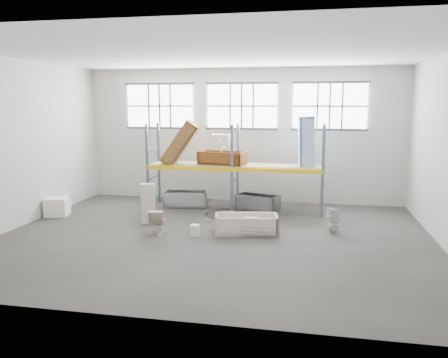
% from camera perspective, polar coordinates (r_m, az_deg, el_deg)
% --- Properties ---
extents(floor, '(12.00, 10.00, 0.10)m').
position_cam_1_polar(floor, '(12.79, -1.30, -7.50)').
color(floor, '#4E4843').
rests_on(floor, ground).
extents(ceiling, '(12.00, 10.00, 0.10)m').
position_cam_1_polar(ceiling, '(12.32, -1.39, 15.84)').
color(ceiling, silver).
rests_on(ceiling, ground).
extents(wall_back, '(12.00, 0.10, 5.00)m').
position_cam_1_polar(wall_back, '(17.25, 2.28, 5.49)').
color(wall_back, '#BBB9AE').
rests_on(wall_back, ground).
extents(wall_front, '(12.00, 0.10, 5.00)m').
position_cam_1_polar(wall_front, '(7.48, -9.69, 0.32)').
color(wall_front, '#A7A49B').
rests_on(wall_front, ground).
extents(wall_left, '(0.10, 10.00, 5.00)m').
position_cam_1_polar(wall_left, '(14.82, -24.90, 4.00)').
color(wall_left, '#A8A59B').
rests_on(wall_left, ground).
extents(window_left, '(2.60, 0.04, 1.60)m').
position_cam_1_polar(window_left, '(17.88, -8.07, 9.07)').
color(window_left, white).
rests_on(window_left, wall_back).
extents(window_mid, '(2.60, 0.04, 1.60)m').
position_cam_1_polar(window_mid, '(17.10, 2.24, 9.15)').
color(window_mid, white).
rests_on(window_mid, wall_back).
extents(window_right, '(2.60, 0.04, 1.60)m').
position_cam_1_polar(window_right, '(16.91, 13.16, 8.91)').
color(window_right, white).
rests_on(window_right, wall_back).
extents(rack_upright_la, '(0.08, 0.08, 3.00)m').
position_cam_1_polar(rack_upright_la, '(16.03, -9.61, 1.48)').
color(rack_upright_la, slate).
rests_on(rack_upright_la, floor).
extents(rack_upright_lb, '(0.08, 0.08, 3.00)m').
position_cam_1_polar(rack_upright_lb, '(17.15, -8.20, 2.03)').
color(rack_upright_lb, slate).
rests_on(rack_upright_lb, floor).
extents(rack_upright_ma, '(0.08, 0.08, 3.00)m').
position_cam_1_polar(rack_upright_ma, '(15.24, 1.01, 1.21)').
color(rack_upright_ma, slate).
rests_on(rack_upright_ma, floor).
extents(rack_upright_mb, '(0.08, 0.08, 3.00)m').
position_cam_1_polar(rack_upright_mb, '(16.41, 1.75, 1.79)').
color(rack_upright_mb, slate).
rests_on(rack_upright_mb, floor).
extents(rack_upright_ra, '(0.08, 0.08, 3.00)m').
position_cam_1_polar(rack_upright_ra, '(15.02, 12.36, 0.87)').
color(rack_upright_ra, slate).
rests_on(rack_upright_ra, floor).
extents(rack_upright_rb, '(0.08, 0.08, 3.00)m').
position_cam_1_polar(rack_upright_rb, '(16.20, 12.28, 1.48)').
color(rack_upright_rb, slate).
rests_on(rack_upright_rb, floor).
extents(rack_beam_front, '(6.00, 0.10, 0.14)m').
position_cam_1_polar(rack_beam_front, '(15.24, 1.01, 1.21)').
color(rack_beam_front, yellow).
rests_on(rack_beam_front, floor).
extents(rack_beam_back, '(6.00, 0.10, 0.14)m').
position_cam_1_polar(rack_beam_back, '(16.41, 1.75, 1.79)').
color(rack_beam_back, yellow).
rests_on(rack_beam_back, floor).
extents(shelf_deck, '(5.90, 1.10, 0.03)m').
position_cam_1_polar(shelf_deck, '(15.82, 1.39, 1.80)').
color(shelf_deck, gray).
rests_on(shelf_deck, floor).
extents(wet_patch, '(1.80, 1.80, 0.00)m').
position_cam_1_polar(wet_patch, '(15.33, 0.86, -4.44)').
color(wet_patch, black).
rests_on(wet_patch, floor).
extents(bathtub_beige, '(1.91, 1.13, 0.53)m').
position_cam_1_polar(bathtub_beige, '(13.10, 2.82, -5.68)').
color(bathtub_beige, beige).
rests_on(bathtub_beige, floor).
extents(cistern_spare, '(0.41, 0.19, 0.39)m').
position_cam_1_polar(cistern_spare, '(13.04, 3.37, -5.68)').
color(cistern_spare, beige).
rests_on(cistern_spare, bathtub_beige).
extents(sink_in_tub, '(0.59, 0.59, 0.16)m').
position_cam_1_polar(sink_in_tub, '(13.24, 0.09, -5.97)').
color(sink_in_tub, beige).
rests_on(sink_in_tub, bathtub_beige).
extents(toilet_beige, '(0.52, 0.77, 0.73)m').
position_cam_1_polar(toilet_beige, '(13.13, -8.38, -5.28)').
color(toilet_beige, beige).
rests_on(toilet_beige, floor).
extents(cistern_tall, '(0.45, 0.34, 1.25)m').
position_cam_1_polar(cistern_tall, '(14.26, -9.52, -3.06)').
color(cistern_tall, beige).
rests_on(cistern_tall, floor).
extents(toilet_white, '(0.43, 0.42, 0.74)m').
position_cam_1_polar(toilet_white, '(13.43, 13.61, -5.08)').
color(toilet_white, silver).
rests_on(toilet_white, floor).
extents(steel_tub_left, '(1.61, 0.91, 0.56)m').
position_cam_1_polar(steel_tub_left, '(16.48, -4.79, -2.51)').
color(steel_tub_left, '#B4B5BB').
rests_on(steel_tub_left, floor).
extents(steel_tub_right, '(1.59, 1.10, 0.53)m').
position_cam_1_polar(steel_tub_right, '(15.97, 4.26, -2.94)').
color(steel_tub_right, '#929599').
rests_on(steel_tub_right, floor).
extents(rust_tub_flat, '(1.71, 1.04, 0.45)m').
position_cam_1_polar(rust_tub_flat, '(15.82, -0.23, 2.68)').
color(rust_tub_flat, brown).
rests_on(rust_tub_flat, shelf_deck).
extents(rust_tub_tilted, '(1.45, 0.95, 1.66)m').
position_cam_1_polar(rust_tub_tilted, '(16.06, -5.53, 4.44)').
color(rust_tub_tilted, brown).
rests_on(rust_tub_tilted, shelf_deck).
extents(sink_on_shelf, '(0.85, 0.77, 0.61)m').
position_cam_1_polar(sink_on_shelf, '(15.53, -0.38, 3.57)').
color(sink_on_shelf, white).
rests_on(sink_on_shelf, rust_tub_flat).
extents(blue_tub_upright, '(0.64, 0.87, 1.75)m').
position_cam_1_polar(blue_tub_upright, '(15.61, 10.27, 4.56)').
color(blue_tub_upright, '#A2C3F3').
rests_on(blue_tub_upright, shelf_deck).
extents(bucket, '(0.32, 0.32, 0.31)m').
position_cam_1_polar(bucket, '(12.88, -3.69, -6.44)').
color(bucket, white).
rests_on(bucket, floor).
extents(carton_near, '(0.82, 0.74, 0.60)m').
position_cam_1_polar(carton_near, '(16.03, -20.26, -3.32)').
color(carton_near, white).
rests_on(carton_near, floor).
extents(carton_far, '(0.78, 0.78, 0.50)m').
position_cam_1_polar(carton_far, '(17.12, -19.78, -2.69)').
color(carton_far, silver).
rests_on(carton_far, floor).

